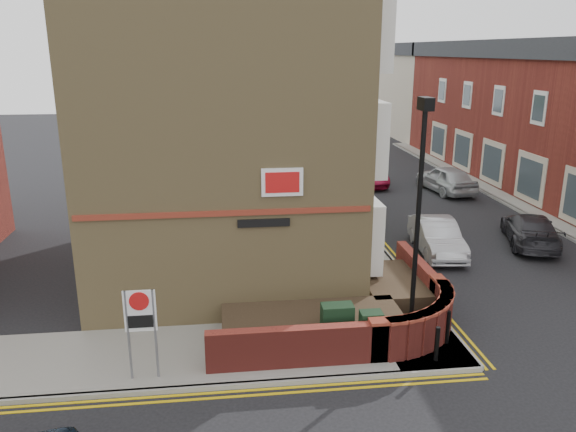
# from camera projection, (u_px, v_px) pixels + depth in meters

# --- Properties ---
(ground) EXTENTS (120.00, 120.00, 0.00)m
(ground) POSITION_uv_depth(u_px,v_px,m) (360.00, 379.00, 13.21)
(ground) COLOR black
(ground) RESTS_ON ground
(pavement_corner) EXTENTS (13.00, 3.00, 0.12)m
(pavement_corner) POSITION_uv_depth(u_px,v_px,m) (211.00, 353.00, 14.22)
(pavement_corner) COLOR gray
(pavement_corner) RESTS_ON ground
(pavement_main) EXTENTS (2.00, 32.00, 0.12)m
(pavement_main) POSITION_uv_depth(u_px,v_px,m) (322.00, 200.00, 28.65)
(pavement_main) COLOR gray
(pavement_main) RESTS_ON ground
(pavement_far) EXTENTS (4.00, 40.00, 0.12)m
(pavement_far) POSITION_uv_depth(u_px,v_px,m) (558.00, 209.00, 27.06)
(pavement_far) COLOR gray
(pavement_far) RESTS_ON ground
(kerb_side) EXTENTS (13.00, 0.15, 0.12)m
(kerb_side) POSITION_uv_depth(u_px,v_px,m) (210.00, 387.00, 12.79)
(kerb_side) COLOR gray
(kerb_side) RESTS_ON ground
(kerb_main_near) EXTENTS (0.15, 32.00, 0.12)m
(kerb_main_near) POSITION_uv_depth(u_px,v_px,m) (342.00, 200.00, 28.77)
(kerb_main_near) COLOR gray
(kerb_main_near) RESTS_ON ground
(kerb_main_far) EXTENTS (0.15, 40.00, 0.12)m
(kerb_main_far) POSITION_uv_depth(u_px,v_px,m) (519.00, 211.00, 26.83)
(kerb_main_far) COLOR gray
(kerb_main_far) RESTS_ON ground
(yellow_lines_side) EXTENTS (13.00, 0.28, 0.01)m
(yellow_lines_side) POSITION_uv_depth(u_px,v_px,m) (210.00, 396.00, 12.57)
(yellow_lines_side) COLOR gold
(yellow_lines_side) RESTS_ON ground
(yellow_lines_main) EXTENTS (0.28, 32.00, 0.01)m
(yellow_lines_main) POSITION_uv_depth(u_px,v_px,m) (346.00, 201.00, 28.81)
(yellow_lines_main) COLOR gold
(yellow_lines_main) RESTS_ON ground
(corner_building) EXTENTS (8.95, 10.40, 13.60)m
(corner_building) POSITION_uv_depth(u_px,v_px,m) (226.00, 88.00, 18.73)
(corner_building) COLOR #9B8252
(corner_building) RESTS_ON ground
(garden_wall) EXTENTS (6.80, 6.00, 1.20)m
(garden_wall) POSITION_uv_depth(u_px,v_px,m) (338.00, 329.00, 15.59)
(garden_wall) COLOR maroon
(garden_wall) RESTS_ON ground
(lamppost) EXTENTS (0.25, 0.50, 6.30)m
(lamppost) POSITION_uv_depth(u_px,v_px,m) (417.00, 226.00, 13.59)
(lamppost) COLOR black
(lamppost) RESTS_ON pavement_corner
(utility_cabinet_large) EXTENTS (0.80, 0.45, 1.20)m
(utility_cabinet_large) POSITION_uv_depth(u_px,v_px,m) (337.00, 326.00, 14.21)
(utility_cabinet_large) COLOR black
(utility_cabinet_large) RESTS_ON pavement_corner
(utility_cabinet_small) EXTENTS (0.55, 0.40, 1.10)m
(utility_cabinet_small) POSITION_uv_depth(u_px,v_px,m) (371.00, 332.00, 14.03)
(utility_cabinet_small) COLOR black
(utility_cabinet_small) RESTS_ON pavement_corner
(bollard_near) EXTENTS (0.11, 0.11, 0.90)m
(bollard_near) POSITION_uv_depth(u_px,v_px,m) (437.00, 344.00, 13.66)
(bollard_near) COLOR black
(bollard_near) RESTS_ON pavement_corner
(bollard_far) EXTENTS (0.11, 0.11, 0.90)m
(bollard_far) POSITION_uv_depth(u_px,v_px,m) (448.00, 327.00, 14.49)
(bollard_far) COLOR black
(bollard_far) RESTS_ON pavement_corner
(zone_sign) EXTENTS (0.72, 0.07, 2.20)m
(zone_sign) POSITION_uv_depth(u_px,v_px,m) (141.00, 318.00, 12.64)
(zone_sign) COLOR slate
(zone_sign) RESTS_ON pavement_corner
(far_terrace) EXTENTS (5.40, 30.40, 8.00)m
(far_terrace) POSITION_uv_depth(u_px,v_px,m) (551.00, 116.00, 29.91)
(far_terrace) COLOR maroon
(far_terrace) RESTS_ON ground
(far_terrace_cream) EXTENTS (5.40, 12.40, 8.00)m
(far_terrace_cream) POSITION_uv_depth(u_px,v_px,m) (417.00, 89.00, 49.89)
(far_terrace_cream) COLOR beige
(far_terrace_cream) RESTS_ON ground
(tree_near) EXTENTS (3.64, 3.65, 6.70)m
(tree_near) POSITION_uv_depth(u_px,v_px,m) (332.00, 113.00, 25.47)
(tree_near) COLOR #382B1E
(tree_near) RESTS_ON pavement_main
(tree_mid) EXTENTS (4.03, 4.03, 7.42)m
(tree_mid) POSITION_uv_depth(u_px,v_px,m) (306.00, 90.00, 32.94)
(tree_mid) COLOR #382B1E
(tree_mid) RESTS_ON pavement_main
(tree_far) EXTENTS (3.81, 3.81, 7.00)m
(tree_far) POSITION_uv_depth(u_px,v_px,m) (289.00, 86.00, 40.64)
(tree_far) COLOR #382B1E
(tree_far) RESTS_ON pavement_main
(traffic_light_assembly) EXTENTS (0.20, 0.16, 4.20)m
(traffic_light_assembly) POSITION_uv_depth(u_px,v_px,m) (304.00, 124.00, 36.49)
(traffic_light_assembly) COLOR black
(traffic_light_assembly) RESTS_ON pavement_main
(silver_car_near) EXTENTS (1.77, 4.07, 1.30)m
(silver_car_near) POSITION_uv_depth(u_px,v_px,m) (437.00, 237.00, 21.24)
(silver_car_near) COLOR #ADB0B5
(silver_car_near) RESTS_ON ground
(red_car_main) EXTENTS (2.41, 4.53, 1.21)m
(red_car_main) POSITION_uv_depth(u_px,v_px,m) (363.00, 174.00, 32.12)
(red_car_main) COLOR maroon
(red_car_main) RESTS_ON ground
(grey_car_far) EXTENTS (3.04, 4.63, 1.25)m
(grey_car_far) POSITION_uv_depth(u_px,v_px,m) (530.00, 229.00, 22.19)
(grey_car_far) COLOR #28272C
(grey_car_far) RESTS_ON ground
(silver_car_far) EXTENTS (2.29, 4.51, 1.47)m
(silver_car_far) POSITION_uv_depth(u_px,v_px,m) (446.00, 179.00, 30.38)
(silver_car_far) COLOR #B2B7BA
(silver_car_far) RESTS_ON ground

